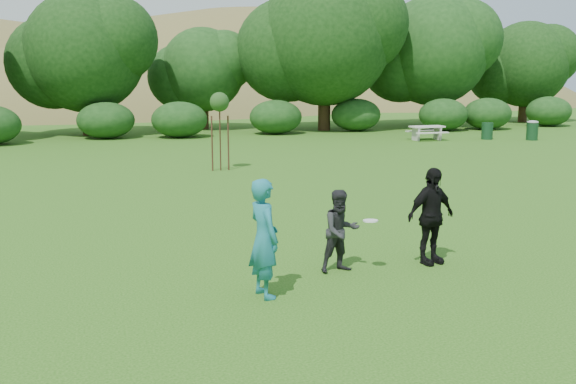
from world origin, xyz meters
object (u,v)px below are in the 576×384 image
player_grey (341,231)px  trash_can_lidded (532,130)px  player_black (431,216)px  trash_can_near (487,131)px  sapling (219,104)px  picnic_table (427,130)px  player_teal (264,238)px

player_grey → trash_can_lidded: (18.20, 18.36, -0.21)m
player_black → trash_can_near: size_ratio=2.03×
sapling → picnic_table: sapling is taller
trash_can_near → picnic_table: (-3.32, 0.55, 0.07)m
player_teal → trash_can_near: player_teal is taller
player_black → sapling: bearing=82.9°
sapling → trash_can_lidded: 18.90m
player_grey → sapling: size_ratio=0.53×
player_teal → trash_can_near: (17.80, 20.26, -0.51)m
sapling → picnic_table: (12.54, 7.32, -1.90)m
sapling → trash_can_lidded: size_ratio=2.71×
player_black → trash_can_lidded: 24.64m
player_grey → sapling: (0.29, 12.63, 1.67)m
player_teal → sapling: (1.94, 13.48, 1.46)m
trash_can_near → trash_can_lidded: (2.05, -1.04, 0.09)m
trash_can_near → sapling: bearing=-156.9°
player_teal → trash_can_lidded: size_ratio=1.83×
picnic_table → trash_can_lidded: (5.37, -1.60, 0.02)m
player_teal → player_black: 3.54m
picnic_table → player_teal: bearing=-124.8°
sapling → picnic_table: bearing=30.3°
player_black → trash_can_lidded: (16.41, 18.38, -0.37)m
picnic_table → sapling: bearing=-149.7°
player_black → trash_can_lidded: player_black is taller
player_grey → trash_can_near: size_ratio=1.67×
player_teal → trash_can_lidded: 27.63m
sapling → trash_can_lidded: sapling is taller
player_grey → trash_can_near: player_grey is taller
sapling → player_black: bearing=-83.2°
player_grey → trash_can_lidded: size_ratio=1.43×
player_black → trash_can_lidded: bearing=34.4°
trash_can_near → sapling: (-15.86, -6.77, 1.97)m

